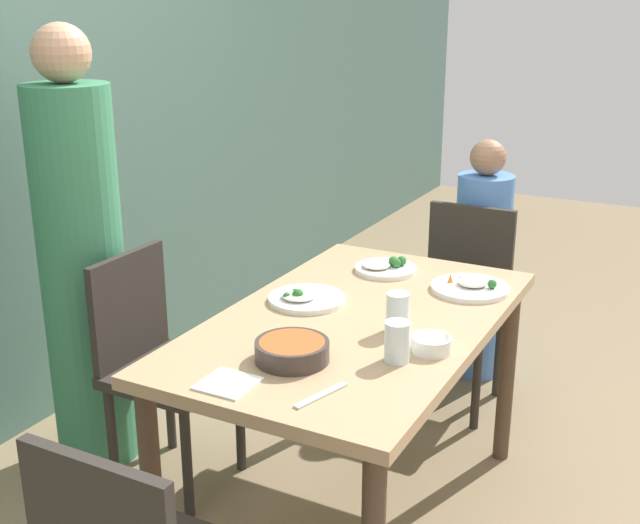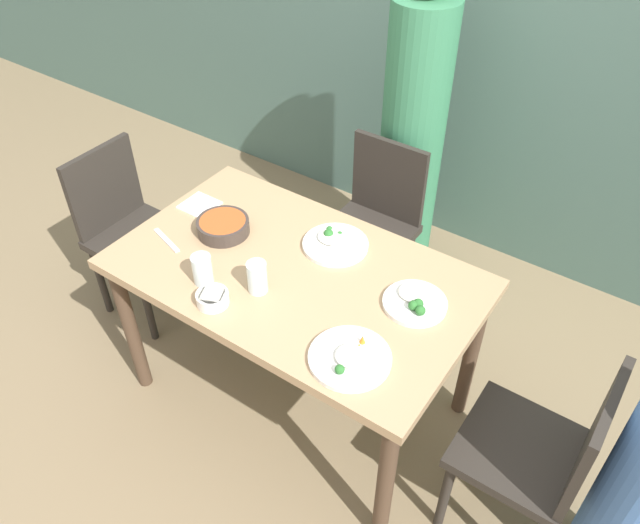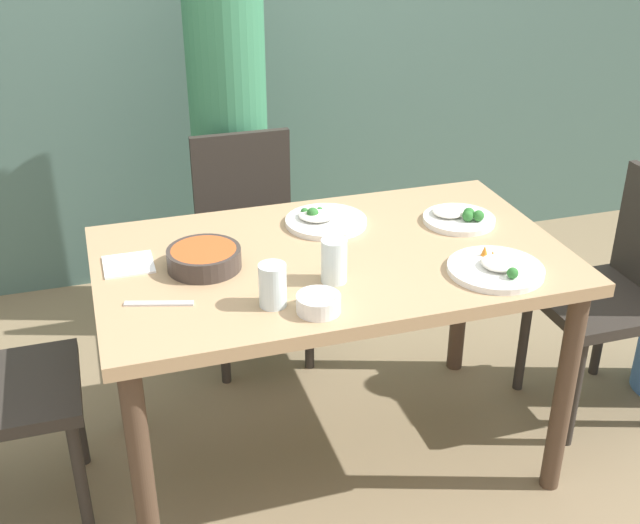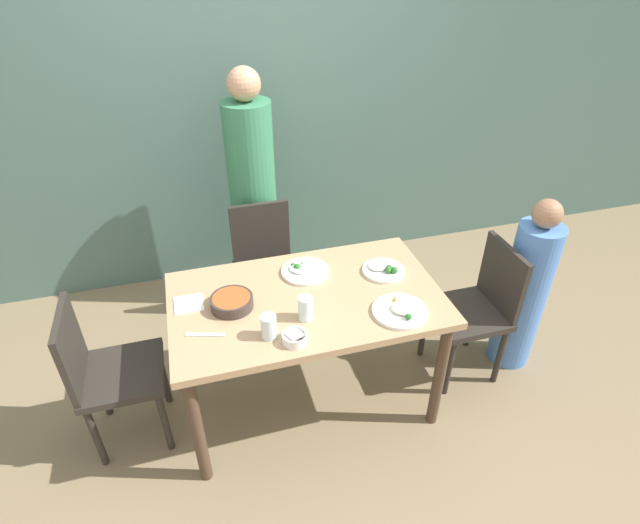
% 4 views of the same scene
% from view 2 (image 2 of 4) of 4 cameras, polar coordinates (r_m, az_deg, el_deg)
% --- Properties ---
extents(ground_plane, '(10.00, 10.00, 0.00)m').
position_cam_2_polar(ground_plane, '(2.88, -1.92, -11.96)').
color(ground_plane, '#847051').
extents(dining_table, '(1.36, 0.81, 0.75)m').
position_cam_2_polar(dining_table, '(2.39, -2.27, -2.39)').
color(dining_table, tan).
rests_on(dining_table, ground_plane).
extents(chair_adult_spot, '(0.40, 0.40, 0.86)m').
position_cam_2_polar(chair_adult_spot, '(3.01, 4.90, 3.67)').
color(chair_adult_spot, '#2D2823').
rests_on(chair_adult_spot, ground_plane).
extents(chair_child_spot, '(0.40, 0.40, 0.86)m').
position_cam_2_polar(chair_child_spot, '(2.27, 19.54, -16.13)').
color(chair_child_spot, '#2D2823').
rests_on(chair_child_spot, ground_plane).
extents(chair_empty_left, '(0.40, 0.40, 0.86)m').
position_cam_2_polar(chair_empty_left, '(3.10, -17.03, 3.02)').
color(chair_empty_left, '#2D2823').
rests_on(chair_empty_left, ground_plane).
extents(person_adult, '(0.31, 0.31, 1.64)m').
position_cam_2_polar(person_adult, '(3.10, 8.39, 10.95)').
color(person_adult, '#387F56').
rests_on(person_adult, ground_plane).
extents(person_child, '(0.25, 0.25, 1.12)m').
position_cam_2_polar(person_child, '(2.25, 27.23, -18.49)').
color(person_child, '#5184D1').
rests_on(person_child, ground_plane).
extents(bowl_curry, '(0.21, 0.21, 0.06)m').
position_cam_2_polar(bowl_curry, '(2.51, -8.85, 3.27)').
color(bowl_curry, '#3D332D').
rests_on(bowl_curry, dining_table).
extents(plate_rice_adult, '(0.26, 0.26, 0.06)m').
position_cam_2_polar(plate_rice_adult, '(2.43, 1.34, 1.80)').
color(plate_rice_adult, white).
rests_on(plate_rice_adult, dining_table).
extents(plate_rice_child, '(0.23, 0.23, 0.05)m').
position_cam_2_polar(plate_rice_child, '(2.21, 8.66, -3.59)').
color(plate_rice_child, white).
rests_on(plate_rice_child, dining_table).
extents(plate_noodles, '(0.27, 0.27, 0.05)m').
position_cam_2_polar(plate_noodles, '(2.01, 2.77, -8.73)').
color(plate_noodles, white).
rests_on(plate_noodles, dining_table).
extents(bowl_rice_small, '(0.11, 0.11, 0.05)m').
position_cam_2_polar(bowl_rice_small, '(2.21, -9.80, -3.26)').
color(bowl_rice_small, white).
rests_on(bowl_rice_small, dining_table).
extents(glass_water_tall, '(0.07, 0.07, 0.12)m').
position_cam_2_polar(glass_water_tall, '(2.21, -5.76, -1.39)').
color(glass_water_tall, silver).
rests_on(glass_water_tall, dining_table).
extents(glass_water_short, '(0.07, 0.07, 0.12)m').
position_cam_2_polar(glass_water_short, '(2.28, -10.71, -0.67)').
color(glass_water_short, silver).
rests_on(glass_water_short, dining_table).
extents(napkin_folded, '(0.14, 0.14, 0.01)m').
position_cam_2_polar(napkin_folded, '(2.69, -10.96, 5.14)').
color(napkin_folded, white).
rests_on(napkin_folded, dining_table).
extents(fork_steel, '(0.18, 0.07, 0.01)m').
position_cam_2_polar(fork_steel, '(2.53, -13.85, 1.96)').
color(fork_steel, silver).
rests_on(fork_steel, dining_table).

